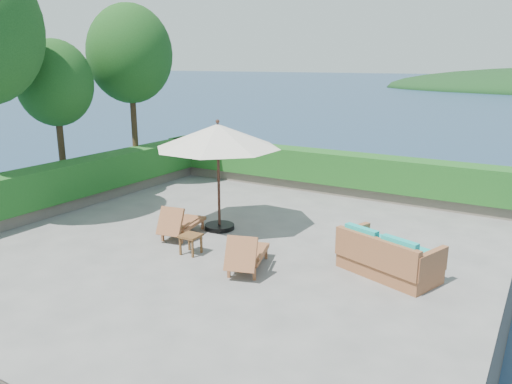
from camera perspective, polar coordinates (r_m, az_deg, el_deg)
The scene contains 14 objects.
ground at distance 11.99m, azimuth -3.22°, elevation -5.73°, with size 12.00×12.00×0.00m, color gray.
foundation at distance 12.62m, azimuth -3.11°, elevation -12.35°, with size 12.00×12.00×3.00m, color #504A40.
ocean at distance 13.34m, azimuth -3.02°, elevation -17.90°, with size 600.00×600.00×0.00m, color #18334C.
planter_wall_far at distance 16.66m, azimuth 7.64°, elevation 0.67°, with size 12.00×0.60×0.36m, color #736A5C.
planter_wall_left at distance 15.64m, azimuth -20.47°, elevation -1.07°, with size 0.60×12.00×0.36m, color #736A5C.
hedge_far at distance 16.51m, azimuth 7.72°, elevation 2.93°, with size 12.40×0.90×1.00m, color #123F13.
hedge_left at distance 15.49m, azimuth -20.69°, elevation 1.32°, with size 0.90×12.40×1.00m, color #123F13.
tree_mid at distance 16.07m, azimuth -21.98°, elevation 11.41°, with size 2.20×2.20×4.83m.
tree_far at distance 17.55m, azimuth -14.22°, elevation 15.00°, with size 2.80×2.80×6.03m.
patio_umbrella at distance 12.35m, azimuth -4.39°, elevation 6.27°, with size 4.15×4.15×2.82m.
lounge_left at distance 12.35m, azimuth -8.66°, elevation -3.51°, with size 0.86×1.57×0.85m.
lounge_right at distance 10.29m, azimuth -1.07°, elevation -7.08°, with size 1.06×1.63×0.87m.
side_table at distance 11.24m, azimuth -7.48°, elevation -5.25°, with size 0.44×0.44×0.45m.
wicker_loveseat at distance 10.40m, azimuth 14.73°, elevation -7.30°, with size 2.18×1.59×0.97m.
Camera 1 is at (6.35, -9.27, 4.19)m, focal length 35.00 mm.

